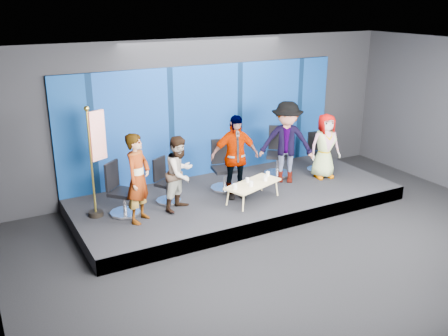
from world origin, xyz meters
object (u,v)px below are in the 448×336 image
at_px(chair_a, 122,198).
at_px(chair_b, 166,188).
at_px(panelist_b, 180,173).
at_px(chair_e, 317,158).
at_px(panelist_c, 235,157).
at_px(chair_d, 278,159).
at_px(panelist_a, 138,178).
at_px(mug_a, 235,186).
at_px(chair_c, 224,173).
at_px(mug_c, 247,180).
at_px(mug_d, 265,178).
at_px(mug_e, 268,174).
at_px(flag_stand, 96,158).
at_px(coffee_table, 253,185).
at_px(panelist_d, 286,142).
at_px(panelist_e, 325,146).
at_px(mug_b, 251,184).

xyz_separation_m(chair_a, chair_b, (1.01, 0.18, -0.04)).
bearing_deg(panelist_b, chair_e, -22.73).
relative_size(panelist_b, chair_e, 1.61).
relative_size(panelist_c, chair_d, 1.54).
relative_size(panelist_a, mug_a, 16.07).
distance_m(chair_c, panelist_c, 0.73).
relative_size(chair_a, mug_c, 11.49).
bearing_deg(chair_d, chair_a, -137.16).
height_order(chair_c, mug_a, chair_c).
bearing_deg(panelist_b, mug_d, -41.36).
bearing_deg(mug_a, panelist_b, 156.27).
xyz_separation_m(mug_e, flag_stand, (-3.51, 0.61, 0.72)).
bearing_deg(chair_b, panelist_b, -108.07).
bearing_deg(coffee_table, chair_b, 153.11).
xyz_separation_m(panelist_b, mug_d, (1.81, -0.33, -0.32)).
height_order(panelist_b, chair_c, panelist_b).
relative_size(panelist_b, panelist_c, 0.85).
relative_size(panelist_d, mug_a, 17.49).
distance_m(chair_e, panelist_e, 0.67).
bearing_deg(panelist_c, chair_d, 35.35).
xyz_separation_m(chair_a, mug_c, (2.55, -0.52, 0.08)).
distance_m(mug_a, mug_e, 1.06).
relative_size(panelist_a, flag_stand, 0.79).
distance_m(chair_b, chair_e, 4.02).
distance_m(chair_c, coffee_table, 0.92).
bearing_deg(chair_d, panelist_a, -130.11).
height_order(panelist_a, mug_e, panelist_a).
bearing_deg(panelist_a, chair_a, 72.04).
xyz_separation_m(panelist_a, panelist_e, (4.64, 0.26, -0.10)).
relative_size(panelist_a, chair_e, 1.83).
xyz_separation_m(chair_a, panelist_b, (1.12, -0.30, 0.41)).
distance_m(mug_e, flag_stand, 3.64).
bearing_deg(mug_d, mug_e, 47.47).
distance_m(panelist_d, chair_e, 1.34).
relative_size(panelist_a, mug_d, 16.34).
xyz_separation_m(panelist_b, chair_d, (2.88, 0.79, -0.38)).
bearing_deg(chair_e, panelist_b, -161.67).
bearing_deg(coffee_table, chair_e, 20.52).
distance_m(chair_c, mug_b, 1.03).
bearing_deg(mug_b, panelist_d, 28.58).
distance_m(panelist_c, panelist_e, 2.45).
xyz_separation_m(mug_a, mug_d, (0.80, 0.11, -0.00)).
height_order(chair_a, panelist_c, panelist_c).
xyz_separation_m(panelist_a, chair_d, (3.80, 0.94, -0.48)).
height_order(chair_b, chair_e, chair_e).
bearing_deg(flag_stand, chair_c, -23.62).
xyz_separation_m(chair_d, coffee_table, (-1.38, -1.12, -0.02)).
height_order(coffee_table, flag_stand, flag_stand).
bearing_deg(panelist_a, panelist_d, -35.17).
bearing_deg(panelist_c, chair_e, 21.95).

